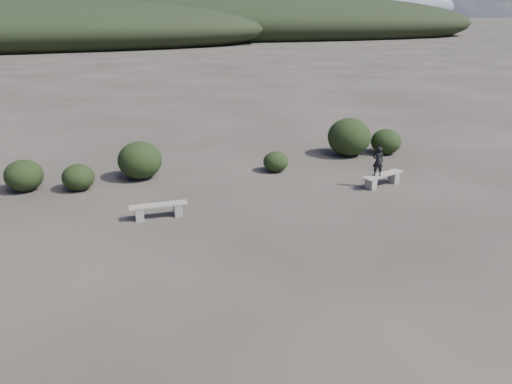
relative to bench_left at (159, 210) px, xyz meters
name	(u,v)px	position (x,y,z in m)	size (l,w,h in m)	color
ground	(335,291)	(2.93, -5.22, -0.25)	(1200.00, 1200.00, 0.00)	#2E2924
bench_left	(159,210)	(0.00, 0.00, 0.00)	(1.65, 0.37, 0.41)	gray
bench_right	(383,179)	(7.59, 0.42, 0.01)	(1.72, 0.82, 0.42)	gray
seated_person	(378,161)	(7.29, 0.33, 0.67)	(0.36, 0.24, 0.99)	black
shrub_a	(78,177)	(-2.15, 3.28, 0.18)	(1.06, 1.06, 0.86)	black
shrub_b	(140,160)	(-0.08, 3.89, 0.41)	(1.53, 1.53, 1.32)	black
shrub_c	(276,162)	(4.74, 3.12, 0.12)	(0.93, 0.93, 0.75)	black
shrub_d	(349,137)	(8.37, 4.27, 0.52)	(1.76, 1.76, 1.54)	black
shrub_e	(386,142)	(9.96, 3.99, 0.27)	(1.24, 1.24, 1.03)	black
shrub_f	(24,175)	(-3.83, 3.77, 0.27)	(1.23, 1.23, 1.04)	black
mountain_ridges	(72,5)	(-4.55, 333.84, 10.59)	(500.00, 400.00, 56.00)	black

